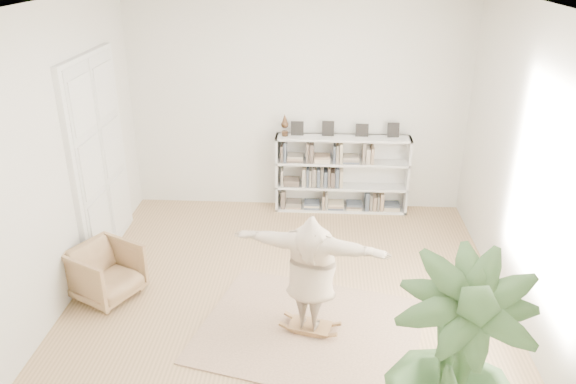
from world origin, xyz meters
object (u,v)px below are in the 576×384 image
(bookshelf, at_px, (341,175))
(armchair, at_px, (106,272))
(rocker_board, at_px, (310,326))
(person, at_px, (311,270))
(houseplant, at_px, (454,371))

(bookshelf, xyz_separation_m, armchair, (-3.04, -2.77, -0.29))
(bookshelf, distance_m, rocker_board, 3.42)
(armchair, height_order, person, person)
(rocker_board, bearing_deg, person, 0.00)
(person, relative_size, houseplant, 0.88)
(bookshelf, distance_m, person, 3.38)
(armchair, relative_size, person, 0.44)
(rocker_board, bearing_deg, houseplant, -41.36)
(rocker_board, relative_size, houseplant, 0.27)
(armchair, distance_m, rocker_board, 2.69)
(person, bearing_deg, armchair, 1.70)
(bookshelf, height_order, houseplant, houseplant)
(bookshelf, height_order, rocker_board, bookshelf)
(bookshelf, xyz_separation_m, houseplant, (0.76, -5.08, 0.36))
(bookshelf, distance_m, houseplant, 5.14)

